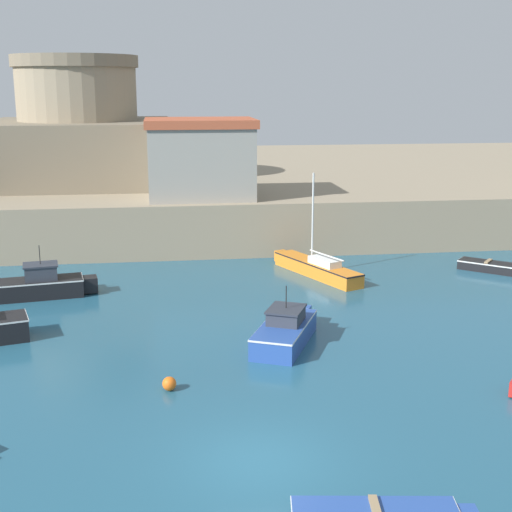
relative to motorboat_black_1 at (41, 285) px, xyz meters
name	(u,v)px	position (x,y,z in m)	size (l,w,h in m)	color
ground_plane	(258,462)	(8.22, -16.55, -0.59)	(200.00, 200.00, 0.00)	#235670
quay_seawall	(190,185)	(8.22, 26.31, 0.99)	(120.00, 40.00, 3.16)	gray
motorboat_black_1	(41,285)	(0.00, 0.00, 0.00)	(5.05, 2.26, 2.51)	black
sailboat_orange_2	(317,267)	(13.86, 2.05, -0.13)	(3.66, 6.68, 5.42)	orange
dinghy_black_4	(490,266)	(23.39, 1.72, -0.31)	(3.26, 2.98, 0.59)	black
motorboat_blue_7	(286,330)	(10.50, -7.70, -0.05)	(3.26, 5.07, 2.33)	#284C9E
mooring_buoy	(169,384)	(5.92, -11.59, -0.36)	(0.47, 0.47, 0.47)	orange
fortress	(79,136)	(0.22, 17.77, 5.74)	(12.45, 12.45, 8.64)	#796C57
harbor_shed_mid_row	(201,158)	(8.22, 9.53, 4.96)	(6.54, 5.21, 4.73)	gray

